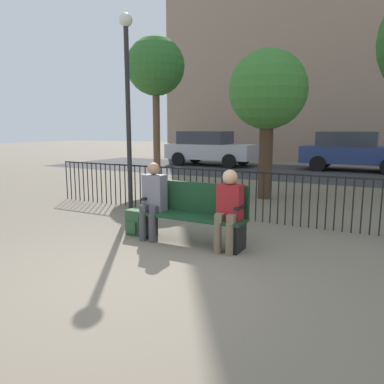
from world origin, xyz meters
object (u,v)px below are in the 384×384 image
park_bench (194,211)px  tree_0 (156,68)px  seated_person_0 (153,197)px  backpack (135,223)px  parked_car_2 (352,151)px  lamp_post (127,84)px  tree_1 (268,92)px  parked_car_1 (209,148)px  seated_person_1 (229,206)px

park_bench → tree_0: (-4.31, 5.49, 3.17)m
seated_person_0 → backpack: size_ratio=2.92×
parked_car_2 → seated_person_0: bearing=-98.4°
seated_person_0 → backpack: (-0.40, 0.04, -0.47)m
lamp_post → parked_car_2: (3.55, 10.33, -1.81)m
park_bench → tree_1: tree_1 is taller
seated_person_0 → backpack: bearing=173.6°
backpack → tree_0: 7.32m
seated_person_0 → lamp_post: (-1.77, 1.72, 1.98)m
lamp_post → parked_car_1: lamp_post is taller
seated_person_1 → parked_car_1: 12.79m
park_bench → tree_1: 4.66m
park_bench → parked_car_2: parked_car_2 is taller
seated_person_1 → backpack: bearing=178.4°
seated_person_0 → tree_0: (-3.64, 5.62, 2.99)m
backpack → tree_1: bearing=78.2°
park_bench → lamp_post: bearing=146.8°
park_bench → tree_0: tree_0 is taller
tree_1 → parked_car_1: tree_1 is taller
tree_0 → lamp_post: (1.87, -3.90, -1.01)m
seated_person_0 → seated_person_1: bearing=-0.1°
seated_person_0 → parked_car_1: 12.27m
lamp_post → parked_car_1: 10.23m
tree_0 → lamp_post: 4.44m
seated_person_0 → parked_car_1: bearing=111.4°
lamp_post → seated_person_1: bearing=-29.5°
seated_person_1 → parked_car_1: size_ratio=0.28×
seated_person_1 → seated_person_0: bearing=179.9°
park_bench → seated_person_1: (0.62, -0.13, 0.17)m
park_bench → lamp_post: 3.63m
tree_0 → lamp_post: bearing=-64.4°
park_bench → seated_person_1: size_ratio=1.42×
parked_car_2 → park_bench: bearing=-95.3°
seated_person_0 → tree_1: 4.71m
park_bench → parked_car_1: parked_car_1 is taller
park_bench → backpack: size_ratio=4.01×
backpack → tree_1: tree_1 is taller
backpack → parked_car_2: parked_car_2 is taller
seated_person_0 → tree_0: size_ratio=0.26×
park_bench → seated_person_1: seated_person_1 is taller
parked_car_2 → parked_car_1: bearing=-174.2°
seated_person_1 → tree_1: size_ratio=0.32×
seated_person_0 → seated_person_1: 1.28m
park_bench → parked_car_1: 12.41m
seated_person_1 → tree_0: bearing=131.2°
tree_0 → backpack: bearing=-59.9°
lamp_post → parked_car_2: 11.08m
parked_car_2 → seated_person_1: bearing=-92.4°
seated_person_0 → tree_0: 7.33m
tree_0 → parked_car_1: 6.50m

